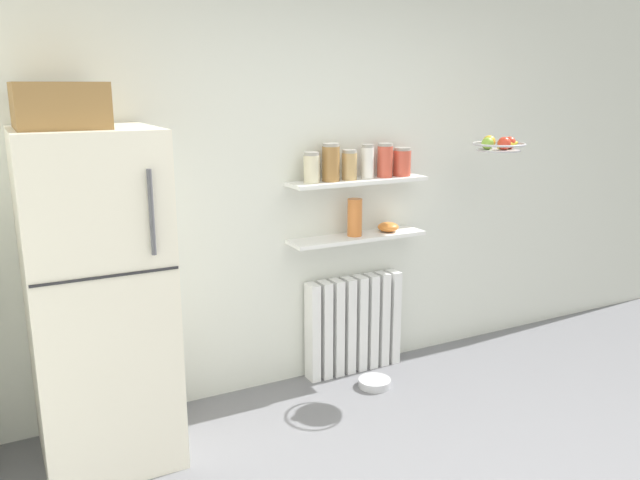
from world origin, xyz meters
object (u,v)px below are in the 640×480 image
Objects in this scene: storage_jar_2 at (349,165)px; shelf_bowl at (388,227)px; storage_jar_1 at (331,163)px; pet_food_bowl at (375,383)px; storage_jar_3 at (367,162)px; refrigerator at (97,291)px; storage_jar_5 at (402,162)px; vase at (355,217)px; storage_jar_0 at (312,168)px; hanging_fruit_basket at (499,144)px; storage_jar_4 at (385,160)px; radiator at (354,324)px.

shelf_bowl is at bearing -0.00° from storage_jar_2.
storage_jar_1 is 1.11× the size of pet_food_bowl.
storage_jar_3 is at bearing 0.00° from storage_jar_1.
refrigerator is 2.11m from storage_jar_5.
storage_jar_1 is 1.24× the size of storage_jar_2.
storage_jar_5 is (2.03, 0.24, 0.52)m from refrigerator.
storage_jar_1 is 0.97× the size of vase.
storage_jar_0 reaches higher than vase.
storage_jar_2 is 0.87× the size of storage_jar_3.
storage_jar_5 is 0.64m from hanging_fruit_basket.
hanging_fruit_basket is (0.67, -0.33, 0.10)m from storage_jar_4.
storage_jar_4 is (0.54, 0.00, 0.02)m from storage_jar_0.
storage_jar_5 is (0.54, 0.00, -0.02)m from storage_jar_1.
pet_food_bowl is at bearing -91.09° from radiator.
storage_jar_3 reaches higher than storage_jar_5.
storage_jar_4 is (0.40, 0.00, -0.01)m from storage_jar_1.
storage_jar_2 is at bearing 180.00° from storage_jar_4.
storage_jar_1 is at bearing 180.00° from vase.
radiator is 1.14m from storage_jar_1.
storage_jar_3 is 0.90× the size of vase.
storage_jar_0 is at bearing 180.00° from storage_jar_4.
storage_jar_1 is at bearing 180.00° from storage_jar_5.
refrigerator reaches higher than storage_jar_0.
radiator is at bearing 9.13° from refrigerator.
storage_jar_3 is at bearing 180.00° from storage_jar_4.
storage_jar_5 reaches higher than pet_food_bowl.
vase is at bearing -127.26° from radiator.
hanging_fruit_basket is at bearing -2.03° from refrigerator.
hanging_fruit_basket reaches higher than pet_food_bowl.
refrigerator is 1.91m from pet_food_bowl.
refrigerator is at bearing -172.73° from storage_jar_4.
storage_jar_0 is 0.78× the size of vase.
pet_food_bowl is at bearing 174.88° from hanging_fruit_basket.
shelf_bowl is at bearing 0.00° from storage_jar_0.
radiator is at bearing 157.37° from hanging_fruit_basket.
hanging_fruit_basket reaches higher than storage_jar_2.
vase is at bearing 0.00° from storage_jar_1.
storage_jar_5 is (0.27, 0.00, -0.02)m from storage_jar_3.
storage_jar_1 is at bearing 162.78° from hanging_fruit_basket.
radiator is 3.14× the size of storage_jar_4.
storage_jar_2 is at bearing -156.04° from radiator.
storage_jar_3 reaches higher than shelf_bowl.
radiator is at bearing 171.57° from storage_jar_4.
hanging_fruit_basket reaches higher than storage_jar_1.
hanging_fruit_basket is at bearing -26.50° from storage_jar_4.
storage_jar_5 is 1.47m from pet_food_bowl.
storage_jar_1 is 0.41m from storage_jar_4.
storage_jar_2 is 1.01× the size of storage_jar_5.
storage_jar_0 is (-0.34, -0.03, 1.10)m from radiator.
storage_jar_1 is at bearing 180.00° from shelf_bowl.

